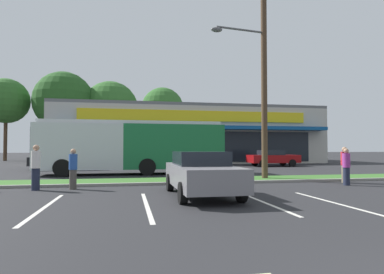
# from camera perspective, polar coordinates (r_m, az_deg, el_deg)

# --- Properties ---
(grass_median) EXTENTS (56.00, 2.20, 0.12)m
(grass_median) POSITION_cam_1_polar(r_m,az_deg,el_deg) (16.21, 2.54, -7.41)
(grass_median) COLOR #386B28
(grass_median) RESTS_ON ground_plane
(curb_lip) EXTENTS (56.00, 0.24, 0.12)m
(curb_lip) POSITION_cam_1_polar(r_m,az_deg,el_deg) (15.03, 3.64, -7.84)
(curb_lip) COLOR gray
(curb_lip) RESTS_ON ground_plane
(parking_stripe_0) EXTENTS (0.12, 4.80, 0.01)m
(parking_stripe_0) POSITION_cam_1_polar(r_m,az_deg,el_deg) (10.01, -24.06, -11.01)
(parking_stripe_0) COLOR silver
(parking_stripe_0) RESTS_ON ground_plane
(parking_stripe_1) EXTENTS (0.12, 4.80, 0.01)m
(parking_stripe_1) POSITION_cam_1_polar(r_m,az_deg,el_deg) (9.57, -7.82, -11.58)
(parking_stripe_1) COLOR silver
(parking_stripe_1) RESTS_ON ground_plane
(parking_stripe_2) EXTENTS (0.12, 4.80, 0.01)m
(parking_stripe_2) POSITION_cam_1_polar(r_m,az_deg,el_deg) (10.42, 11.84, -10.76)
(parking_stripe_2) COLOR silver
(parking_stripe_2) RESTS_ON ground_plane
(parking_stripe_3) EXTENTS (0.12, 4.80, 0.01)m
(parking_stripe_3) POSITION_cam_1_polar(r_m,az_deg,el_deg) (10.65, 23.77, -10.45)
(parking_stripe_3) COLOR silver
(parking_stripe_3) RESTS_ON ground_plane
(storefront_building) EXTENTS (28.35, 14.56, 6.12)m
(storefront_building) POSITION_cam_1_polar(r_m,az_deg,el_deg) (38.90, -1.06, 0.23)
(storefront_building) COLOR #BCB7AD
(storefront_building) RESTS_ON ground_plane
(tree_far_left) EXTENTS (5.70, 5.70, 10.46)m
(tree_far_left) POSITION_cam_1_polar(r_m,az_deg,el_deg) (48.39, -29.39, 5.42)
(tree_far_left) COLOR #473323
(tree_far_left) RESTS_ON ground_plane
(tree_left) EXTENTS (7.61, 7.61, 11.45)m
(tree_left) POSITION_cam_1_polar(r_m,az_deg,el_deg) (45.98, -21.25, 5.75)
(tree_left) COLOR #473323
(tree_left) RESTS_ON ground_plane
(tree_mid_left) EXTENTS (7.50, 7.50, 10.68)m
(tree_mid_left) POSITION_cam_1_polar(r_m,az_deg,el_deg) (46.49, -13.88, 4.70)
(tree_mid_left) COLOR #473323
(tree_mid_left) RESTS_ON ground_plane
(tree_mid) EXTENTS (5.89, 5.89, 10.12)m
(tree_mid) POSITION_cam_1_polar(r_m,az_deg,el_deg) (46.81, -5.11, 4.89)
(tree_mid) COLOR #473323
(tree_mid) RESTS_ON ground_plane
(utility_pole) EXTENTS (3.09, 2.40, 10.37)m
(utility_pole) POSITION_cam_1_polar(r_m,az_deg,el_deg) (17.35, 11.91, 11.19)
(utility_pole) COLOR #4C3826
(utility_pole) RESTS_ON ground_plane
(city_bus) EXTENTS (11.21, 2.75, 3.25)m
(city_bus) POSITION_cam_1_polar(r_m,az_deg,el_deg) (20.80, -10.24, -1.47)
(city_bus) COLOR #196638
(city_bus) RESTS_ON ground_plane
(car_0) EXTENTS (1.99, 4.79, 1.49)m
(car_0) POSITION_cam_1_polar(r_m,az_deg,el_deg) (11.28, 1.60, -6.18)
(car_0) COLOR slate
(car_0) RESTS_ON ground_plane
(car_1) EXTENTS (4.69, 2.00, 1.44)m
(car_1) POSITION_cam_1_polar(r_m,az_deg,el_deg) (26.43, -21.04, -3.66)
(car_1) COLOR black
(car_1) RESTS_ON ground_plane
(car_2) EXTENTS (4.38, 2.00, 1.42)m
(car_2) POSITION_cam_1_polar(r_m,az_deg,el_deg) (30.18, 13.74, -3.51)
(car_2) COLOR maroon
(car_2) RESTS_ON ground_plane
(pedestrian_near_bench) EXTENTS (0.35, 0.35, 1.74)m
(pedestrian_near_bench) POSITION_cam_1_polar(r_m,az_deg,el_deg) (14.02, -25.32, -4.76)
(pedestrian_near_bench) COLOR #1E2338
(pedestrian_near_bench) RESTS_ON ground_plane
(pedestrian_by_pole) EXTENTS (0.34, 0.34, 1.67)m
(pedestrian_by_pole) POSITION_cam_1_polar(r_m,az_deg,el_deg) (17.07, 24.82, -4.34)
(pedestrian_by_pole) COLOR #726651
(pedestrian_by_pole) RESTS_ON ground_plane
(pedestrian_mid) EXTENTS (0.32, 0.32, 1.59)m
(pedestrian_mid) POSITION_cam_1_polar(r_m,az_deg,el_deg) (13.81, -19.81, -5.19)
(pedestrian_mid) COLOR #47423D
(pedestrian_mid) RESTS_ON ground_plane
(pedestrian_far) EXTENTS (0.32, 0.32, 1.60)m
(pedestrian_far) POSITION_cam_1_polar(r_m,az_deg,el_deg) (15.86, 25.06, -4.66)
(pedestrian_far) COLOR #1E2338
(pedestrian_far) RESTS_ON ground_plane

